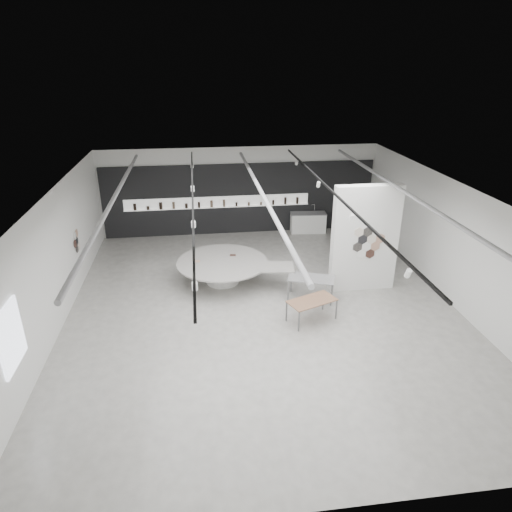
{
  "coord_description": "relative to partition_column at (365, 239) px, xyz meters",
  "views": [
    {
      "loc": [
        -1.87,
        -12.3,
        7.26
      ],
      "look_at": [
        -0.07,
        1.2,
        1.3
      ],
      "focal_mm": 32.0,
      "sensor_mm": 36.0,
      "label": 1
    }
  ],
  "objects": [
    {
      "name": "sample_table_wood",
      "position": [
        -2.17,
        -1.82,
        -1.18
      ],
      "size": [
        1.6,
        1.21,
        0.67
      ],
      "rotation": [
        0.0,
        0.0,
        0.39
      ],
      "color": "brown",
      "rests_on": "ground"
    },
    {
      "name": "back_wall_display",
      "position": [
        -3.58,
        5.94,
        -0.26
      ],
      "size": [
        11.8,
        0.27,
        3.1
      ],
      "color": "black",
      "rests_on": "ground"
    },
    {
      "name": "room",
      "position": [
        -3.59,
        -1.0,
        0.27
      ],
      "size": [
        12.02,
        14.02,
        3.82
      ],
      "color": "#A9A69F",
      "rests_on": "ground"
    },
    {
      "name": "sample_table_stone",
      "position": [
        -1.87,
        -0.51,
        -1.11
      ],
      "size": [
        1.62,
        1.19,
        0.75
      ],
      "rotation": [
        0.0,
        0.0,
        -0.36
      ],
      "color": "gray",
      "rests_on": "ground"
    },
    {
      "name": "partition_column",
      "position": [
        0.0,
        0.0,
        0.0
      ],
      "size": [
        2.2,
        0.38,
        3.6
      ],
      "color": "white",
      "rests_on": "ground"
    },
    {
      "name": "display_island",
      "position": [
        -4.58,
        1.04,
        -1.28
      ],
      "size": [
        4.18,
        3.5,
        0.81
      ],
      "rotation": [
        0.0,
        0.0,
        -0.12
      ],
      "color": "white",
      "rests_on": "ground"
    },
    {
      "name": "kitchen_counter",
      "position": [
        -0.5,
        5.55,
        -1.35
      ],
      "size": [
        1.62,
        0.73,
        1.24
      ],
      "rotation": [
        0.0,
        0.0,
        -0.07
      ],
      "color": "white",
      "rests_on": "ground"
    }
  ]
}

